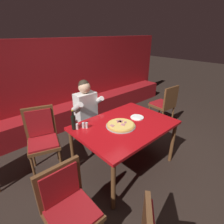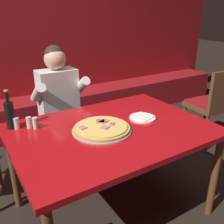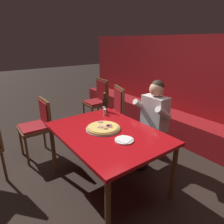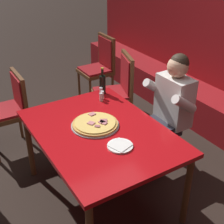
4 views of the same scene
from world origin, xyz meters
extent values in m
plane|color=black|center=(0.00, 0.00, 0.00)|extent=(24.00, 24.00, 0.00)
cube|color=maroon|center=(0.00, 2.18, 0.95)|extent=(6.80, 0.16, 1.90)
cube|color=maroon|center=(0.00, 1.86, 0.23)|extent=(6.46, 0.48, 0.46)
cylinder|color=brown|center=(-0.66, -0.46, 0.36)|extent=(0.06, 0.06, 0.73)
cylinder|color=brown|center=(0.66, -0.46, 0.36)|extent=(0.06, 0.06, 0.73)
cylinder|color=brown|center=(-0.66, 0.46, 0.36)|extent=(0.06, 0.06, 0.73)
cylinder|color=brown|center=(0.66, 0.46, 0.36)|extent=(0.06, 0.06, 0.73)
cube|color=#B20F14|center=(0.00, 0.00, 0.75)|extent=(1.44, 1.05, 0.04)
cylinder|color=#9E9EA3|center=(-0.09, 0.00, 0.77)|extent=(0.43, 0.43, 0.01)
cylinder|color=#C69347|center=(-0.09, 0.00, 0.79)|extent=(0.41, 0.41, 0.02)
cylinder|color=#E5BC5B|center=(-0.09, 0.00, 0.80)|extent=(0.37, 0.37, 0.01)
cube|color=#A85B66|center=(-0.01, -0.02, 0.81)|extent=(0.05, 0.05, 0.01)
cube|color=#C6757A|center=(-0.22, 0.04, 0.81)|extent=(0.06, 0.07, 0.01)
cube|color=#C6757A|center=(-0.05, 0.05, 0.81)|extent=(0.05, 0.06, 0.01)
cube|color=#A85B66|center=(-0.06, 0.07, 0.81)|extent=(0.08, 0.09, 0.01)
cube|color=#C6757A|center=(-0.08, -0.04, 0.81)|extent=(0.08, 0.07, 0.01)
cube|color=#C6757A|center=(-0.02, 0.06, 0.81)|extent=(0.06, 0.06, 0.01)
cylinder|color=white|center=(0.30, 0.02, 0.77)|extent=(0.21, 0.21, 0.01)
cube|color=white|center=(0.30, 0.02, 0.78)|extent=(0.19, 0.19, 0.01)
cylinder|color=black|center=(-0.63, 0.39, 0.87)|extent=(0.07, 0.07, 0.20)
cylinder|color=black|center=(-0.63, 0.39, 1.01)|extent=(0.03, 0.03, 0.08)
cylinder|color=#B29933|center=(-0.63, 0.39, 1.05)|extent=(0.03, 0.03, 0.01)
cylinder|color=silver|center=(-0.60, 0.36, 0.80)|extent=(0.04, 0.04, 0.07)
cylinder|color=#B23323|center=(-0.60, 0.36, 0.79)|extent=(0.03, 0.03, 0.04)
cylinder|color=silver|center=(-0.60, 0.36, 0.85)|extent=(0.04, 0.04, 0.01)
cylinder|color=silver|center=(-0.48, 0.29, 0.80)|extent=(0.04, 0.04, 0.07)
cylinder|color=silver|center=(-0.48, 0.29, 0.79)|extent=(0.03, 0.03, 0.04)
cylinder|color=silver|center=(-0.48, 0.29, 0.85)|extent=(0.04, 0.04, 0.01)
cylinder|color=silver|center=(-0.52, 0.32, 0.80)|extent=(0.04, 0.04, 0.07)
cylinder|color=#28231E|center=(-0.52, 0.32, 0.79)|extent=(0.03, 0.03, 0.04)
cylinder|color=silver|center=(-0.52, 0.32, 0.85)|extent=(0.04, 0.04, 0.01)
ellipsoid|color=black|center=(-0.17, 0.61, 0.04)|extent=(0.11, 0.24, 0.09)
ellipsoid|color=black|center=(0.03, 0.61, 0.04)|extent=(0.11, 0.24, 0.09)
cylinder|color=#282833|center=(-0.17, 0.61, 0.23)|extent=(0.11, 0.11, 0.43)
cylinder|color=#282833|center=(0.03, 0.61, 0.23)|extent=(0.11, 0.11, 0.43)
cube|color=#282833|center=(-0.07, 0.71, 0.51)|extent=(0.34, 0.40, 0.12)
cube|color=silver|center=(-0.07, 0.91, 0.78)|extent=(0.38, 0.22, 0.52)
cylinder|color=silver|center=(-0.29, 0.83, 0.86)|extent=(0.09, 0.30, 0.25)
cylinder|color=silver|center=(0.15, 0.83, 0.86)|extent=(0.09, 0.30, 0.25)
sphere|color=#D6A884|center=(-0.07, 0.91, 1.15)|extent=(0.21, 0.21, 0.21)
sphere|color=#2D2319|center=(-0.07, 0.93, 1.18)|extent=(0.19, 0.19, 0.19)
cylinder|color=brown|center=(1.83, 0.56, 0.24)|extent=(0.04, 0.04, 0.47)
cylinder|color=brown|center=(1.45, 0.59, 0.24)|extent=(0.04, 0.04, 0.47)
cylinder|color=brown|center=(1.80, 0.18, 0.24)|extent=(0.04, 0.04, 0.47)
cylinder|color=brown|center=(1.42, 0.21, 0.24)|extent=(0.04, 0.04, 0.47)
cube|color=brown|center=(1.63, 0.38, 0.50)|extent=(0.48, 0.48, 0.05)
cube|color=maroon|center=(1.63, 0.38, 0.54)|extent=(0.44, 0.44, 0.03)
cube|color=brown|center=(1.61, 0.18, 0.75)|extent=(0.44, 0.08, 0.45)
cube|color=maroon|center=(1.61, 0.21, 0.75)|extent=(0.36, 0.06, 0.38)
cylinder|color=brown|center=(-1.22, 0.60, 0.24)|extent=(0.04, 0.04, 0.47)
cylinder|color=brown|center=(-0.86, 0.48, 0.24)|extent=(0.04, 0.04, 0.47)
cylinder|color=brown|center=(-1.10, 0.96, 0.24)|extent=(0.04, 0.04, 0.47)
cylinder|color=brown|center=(-0.74, 0.84, 0.24)|extent=(0.04, 0.04, 0.47)
cube|color=brown|center=(-0.98, 0.72, 0.50)|extent=(0.56, 0.56, 0.05)
cube|color=maroon|center=(-0.98, 0.72, 0.54)|extent=(0.51, 0.51, 0.03)
cube|color=brown|center=(-0.92, 0.91, 0.77)|extent=(0.43, 0.18, 0.50)
cube|color=maroon|center=(-0.93, 0.88, 0.77)|extent=(0.35, 0.14, 0.42)
cylinder|color=brown|center=(-1.05, -0.35, 0.23)|extent=(0.04, 0.04, 0.47)
cube|color=brown|center=(-1.24, -0.54, 0.49)|extent=(0.45, 0.45, 0.05)
cube|color=maroon|center=(-1.24, -0.54, 0.53)|extent=(0.41, 0.41, 0.03)
cube|color=brown|center=(-1.24, -0.34, 0.73)|extent=(0.44, 0.05, 0.43)
cube|color=maroon|center=(-1.24, -0.36, 0.73)|extent=(0.36, 0.03, 0.36)
camera|label=1|loc=(-1.68, -1.55, 2.03)|focal=28.00mm
camera|label=2|loc=(-0.88, -1.41, 1.56)|focal=40.00mm
camera|label=3|loc=(1.79, -1.25, 1.81)|focal=32.00mm
camera|label=4|loc=(2.01, -1.11, 2.24)|focal=50.00mm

